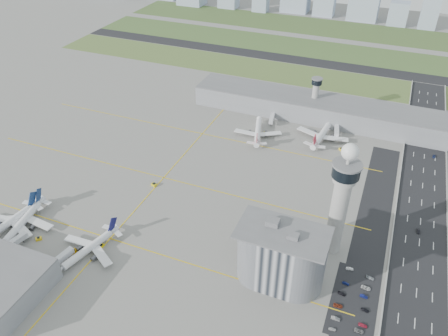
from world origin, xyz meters
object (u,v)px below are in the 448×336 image
at_px(jet_bridge_near_1, 4,252).
at_px(car_hw_2, 434,156).
at_px(tug_0, 39,238).
at_px(car_lot_8, 365,310).
at_px(car_hw_1, 418,231).
at_px(car_lot_2, 338,306).
at_px(admin_building, 281,256).
at_px(tug_1, 73,251).
at_px(jet_bridge_far_1, 336,128).
at_px(car_lot_1, 335,318).
at_px(tug_4, 266,133).
at_px(car_lot_10, 366,288).
at_px(airplane_far_a, 258,128).
at_px(tug_3, 154,184).
at_px(airplane_near_a, 5,221).
at_px(car_hw_4, 417,116).
at_px(tug_2, 101,246).
at_px(car_lot_11, 370,278).
at_px(car_lot_7, 363,325).
at_px(jet_bridge_near_2, 51,269).
at_px(jet_bridge_far_0, 273,116).
at_px(car_lot_4, 346,283).
at_px(control_tower, 341,196).
at_px(airplane_near_c, 87,246).
at_px(secondary_tower, 315,94).
at_px(car_lot_9, 364,296).
at_px(car_lot_3, 342,293).
at_px(airplane_near_b, 21,219).
at_px(car_lot_5, 350,269).
at_px(airplane_far_b, 323,130).
at_px(car_lot_0, 332,329).
at_px(tug_5, 341,149).

relative_size(jet_bridge_near_1, car_hw_2, 3.50).
xyz_separation_m(tug_0, car_lot_8, (168.75, 19.74, -0.29)).
relative_size(jet_bridge_near_1, car_hw_1, 3.52).
height_order(car_lot_2, car_hw_2, car_lot_2).
relative_size(admin_building, tug_1, 12.34).
distance_m(jet_bridge_far_1, car_lot_1, 169.84).
distance_m(tug_4, car_lot_10, 149.44).
height_order(airplane_far_a, tug_3, airplane_far_a).
bearing_deg(car_lot_8, airplane_near_a, 105.13).
bearing_deg(car_hw_4, car_hw_2, -76.64).
bearing_deg(jet_bridge_near_1, tug_4, -17.24).
relative_size(tug_2, car_lot_11, 0.72).
distance_m(airplane_near_a, tug_3, 85.66).
bearing_deg(airplane_near_a, car_lot_7, 100.00).
relative_size(jet_bridge_near_2, tug_0, 4.56).
height_order(jet_bridge_far_0, car_lot_4, jet_bridge_far_0).
xyz_separation_m(control_tower, airplane_near_c, (-115.93, -51.66, -29.37)).
xyz_separation_m(secondary_tower, jet_bridge_far_1, (22.00, -18.00, -15.95)).
distance_m(jet_bridge_near_1, car_lot_4, 172.77).
distance_m(car_lot_9, car_lot_10, 5.48).
xyz_separation_m(jet_bridge_far_1, tug_3, (-93.51, -111.66, -1.87)).
xyz_separation_m(car_lot_3, car_lot_9, (9.83, 2.18, 0.05)).
bearing_deg(jet_bridge_far_1, jet_bridge_near_1, -44.97).
distance_m(jet_bridge_far_0, tug_2, 174.25).
distance_m(airplane_near_b, car_lot_5, 177.33).
bearing_deg(car_lot_8, car_lot_3, 74.07).
height_order(jet_bridge_far_1, tug_2, jet_bridge_far_1).
bearing_deg(jet_bridge_far_1, car_hw_2, 71.49).
bearing_deg(airplane_near_b, car_lot_1, 81.16).
distance_m(airplane_near_c, tug_4, 159.13).
distance_m(tug_0, car_lot_9, 169.44).
xyz_separation_m(car_lot_9, car_hw_1, (21.85, 56.33, 0.06)).
bearing_deg(car_hw_1, car_lot_10, -117.91).
bearing_deg(car_hw_2, tug_3, -141.97).
bearing_deg(airplane_near_c, car_hw_4, 159.89).
bearing_deg(car_lot_11, car_lot_3, 150.25).
bearing_deg(car_lot_3, airplane_far_b, 25.00).
relative_size(airplane_near_b, tug_3, 12.52).
distance_m(control_tower, car_lot_1, 56.08).
relative_size(tug_0, tug_3, 0.91).
bearing_deg(admin_building, airplane_near_c, -167.27).
distance_m(car_lot_4, car_hw_2, 140.27).
height_order(tug_1, car_lot_3, tug_1).
bearing_deg(car_lot_3, car_lot_2, -173.45).
bearing_deg(car_lot_3, car_lot_4, 3.69).
relative_size(control_tower, tug_1, 18.95).
relative_size(car_hw_1, car_hw_4, 1.26).
xyz_separation_m(car_lot_0, car_hw_2, (39.31, 162.66, 0.01)).
distance_m(jet_bridge_near_2, tug_5, 201.97).
height_order(airplane_far_b, car_lot_2, airplane_far_b).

